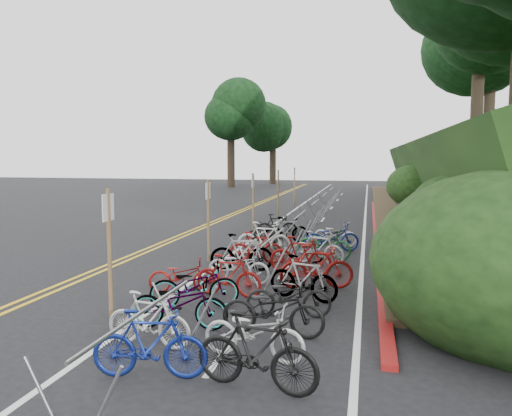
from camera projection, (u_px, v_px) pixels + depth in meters
The scene contains 10 objects.
ground at pixel (108, 307), 10.55m from camera, with size 120.00×120.00×0.00m, color black.
road_markings at pixel (249, 235), 20.21m from camera, with size 7.47×80.00×0.01m.
red_curb at pixel (376, 232), 20.94m from camera, with size 0.25×28.00×0.10m, color maroon.
tree_cluster at pixel (451, 10), 28.63m from camera, with size 32.55×54.12×18.56m.
bike_rack_front at pixel (142, 333), 6.55m from camera, with size 1.13×3.33×1.15m.
bike_racks_rest at pixel (315, 209), 22.42m from camera, with size 1.14×23.00×1.17m.
signpost_near at pixel (109, 248), 9.22m from camera, with size 0.08×0.40×2.59m.
signposts_rest at pixel (267, 194), 23.86m from camera, with size 0.08×18.40×2.50m.
bike_front at pixel (182, 275), 11.65m from camera, with size 1.56×0.54×0.82m, color maroon.
bike_valet at pixel (272, 264), 12.58m from camera, with size 3.58×14.45×1.09m.
Camera 1 is at (5.33, -9.34, 3.16)m, focal length 35.00 mm.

